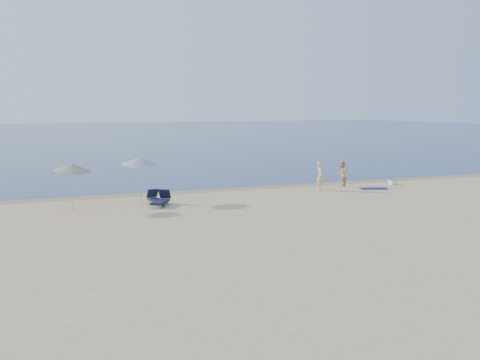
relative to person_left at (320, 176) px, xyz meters
name	(u,v)px	position (x,y,z in m)	size (l,w,h in m)	color
sea	(84,134)	(-1.72, 83.27, -0.89)	(240.00, 160.00, 0.01)	#0D204E
wet_sand_strip	(276,187)	(-1.72, 2.67, -0.89)	(240.00, 1.60, 0.00)	#847254
person_left	(320,176)	(0.00, 0.00, 0.00)	(0.65, 0.43, 1.79)	tan
person_right	(342,174)	(2.35, 1.22, -0.08)	(0.79, 0.62, 1.64)	tan
beach_towel	(374,189)	(3.48, -0.72, -0.88)	(1.68, 0.94, 0.03)	#0D1845
white_bag	(392,183)	(5.75, 0.48, -0.75)	(0.34, 0.29, 0.29)	white
blue_cooler	(391,182)	(5.80, 0.59, -0.73)	(0.46, 0.33, 0.33)	#2067B0
umbrella_near	(140,161)	(-11.38, -0.46, 1.37)	(2.27, 2.29, 2.58)	silver
umbrella_far	(72,168)	(-15.02, -1.56, 1.26)	(2.42, 2.44, 2.47)	silver
lounger_left	(156,200)	(-10.75, -1.39, -0.61)	(0.70, 1.80, 0.78)	#121832
lounger_right	(161,200)	(-10.63, -1.86, -0.60)	(1.49, 1.86, 0.81)	#121532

